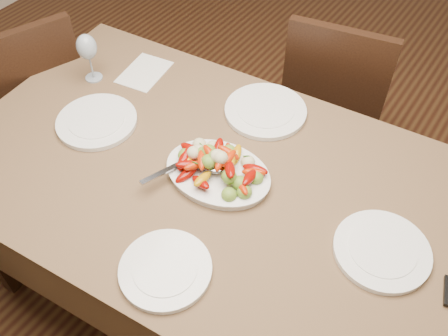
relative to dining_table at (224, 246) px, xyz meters
name	(u,v)px	position (x,y,z in m)	size (l,w,h in m)	color
floor	(203,263)	(-0.16, 0.07, -0.38)	(6.00, 6.00, 0.00)	#3C2112
dining_table	(224,246)	(0.00, 0.00, 0.00)	(1.84, 1.04, 0.76)	brown
chair_far	(337,98)	(0.01, 0.90, 0.10)	(0.42, 0.42, 0.95)	black
chair_left	(32,103)	(-1.12, 0.08, 0.10)	(0.42, 0.42, 0.95)	black
serving_platter	(218,175)	(-0.02, 0.00, 0.39)	(0.34, 0.25, 0.02)	white
roasted_vegetables	(218,163)	(-0.02, 0.00, 0.45)	(0.28, 0.19, 0.09)	#780702
serving_spoon	(194,167)	(-0.09, -0.04, 0.43)	(0.28, 0.06, 0.03)	#9EA0A8
plate_left	(97,122)	(-0.52, -0.04, 0.39)	(0.28, 0.28, 0.02)	white
plate_right	(382,251)	(0.52, 0.03, 0.39)	(0.27, 0.27, 0.02)	white
plate_far	(265,111)	(-0.06, 0.35, 0.39)	(0.30, 0.30, 0.02)	white
plate_near	(165,270)	(0.05, -0.36, 0.39)	(0.26, 0.26, 0.02)	white
wine_glass	(89,56)	(-0.71, 0.14, 0.48)	(0.08, 0.08, 0.20)	#8C99A5
menu_card	(144,72)	(-0.57, 0.28, 0.38)	(0.15, 0.21, 0.00)	silver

